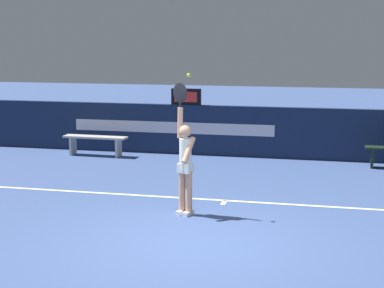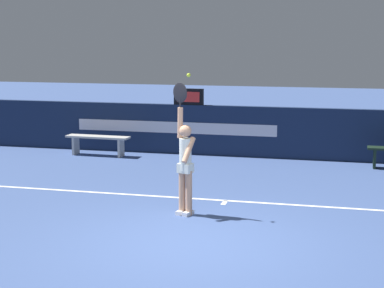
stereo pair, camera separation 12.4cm
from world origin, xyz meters
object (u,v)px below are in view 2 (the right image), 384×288
tennis_player (185,161)px  tennis_ball (189,75)px  courtside_bench_far (98,141)px  speed_display (189,97)px

tennis_player → tennis_ball: bearing=4.9°
tennis_ball → courtside_bench_far: 6.27m
tennis_ball → courtside_bench_far: (-3.61, 4.71, -2.01)m
speed_display → tennis_player: (1.32, -5.48, -0.57)m
tennis_ball → courtside_bench_far: tennis_ball is taller
speed_display → tennis_player: size_ratio=0.34×
speed_display → tennis_player: tennis_player is taller
tennis_player → courtside_bench_far: tennis_player is taller
speed_display → courtside_bench_far: (-2.23, -0.76, -1.11)m
speed_display → courtside_bench_far: bearing=-161.1°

